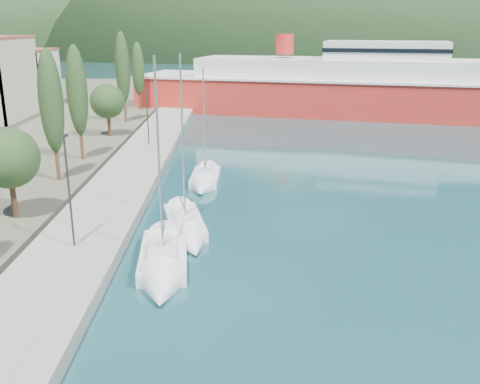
{
  "coord_description": "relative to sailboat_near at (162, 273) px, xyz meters",
  "views": [
    {
      "loc": [
        -0.18,
        -13.91,
        12.19
      ],
      "look_at": [
        0.0,
        14.0,
        3.5
      ],
      "focal_mm": 40.0,
      "sensor_mm": 36.0,
      "label": 1
    }
  ],
  "objects": [
    {
      "name": "ground",
      "position": [
        3.93,
        109.52,
        -0.32
      ],
      "size": [
        1400.0,
        1400.0,
        0.0
      ],
      "primitive_type": "plane",
      "color": "#1A474B"
    },
    {
      "name": "quay",
      "position": [
        -5.07,
        15.52,
        0.08
      ],
      "size": [
        5.0,
        88.0,
        0.8
      ],
      "primitive_type": "cube",
      "color": "gray",
      "rests_on": "ground"
    },
    {
      "name": "tree_row",
      "position": [
        -10.12,
        20.62,
        5.51
      ],
      "size": [
        3.75,
        61.36,
        10.91
      ],
      "color": "#47301E",
      "rests_on": "land_strip"
    },
    {
      "name": "lamp_posts",
      "position": [
        -5.07,
        3.64,
        3.77
      ],
      "size": [
        0.15,
        48.88,
        6.06
      ],
      "color": "#2D2D33",
      "rests_on": "quay"
    },
    {
      "name": "sailboat_near",
      "position": [
        0.0,
        0.0,
        0.0
      ],
      "size": [
        3.18,
        8.43,
        11.84
      ],
      "color": "silver",
      "rests_on": "ground"
    },
    {
      "name": "sailboat_mid",
      "position": [
        0.86,
        5.42,
        -0.03
      ],
      "size": [
        3.78,
        8.29,
        11.55
      ],
      "color": "silver",
      "rests_on": "ground"
    },
    {
      "name": "sailboat_far",
      "position": [
        1.13,
        16.1,
        -0.03
      ],
      "size": [
        2.47,
        6.93,
        10.06
      ],
      "color": "silver",
      "rests_on": "ground"
    },
    {
      "name": "ferry",
      "position": [
        18.75,
        52.89,
        3.25
      ],
      "size": [
        60.2,
        27.86,
        11.72
      ],
      "color": "red",
      "rests_on": "ground"
    }
  ]
}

